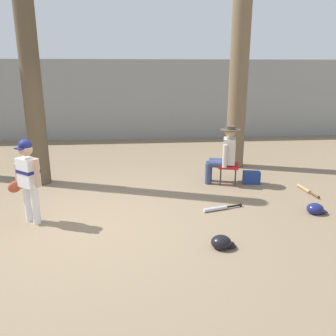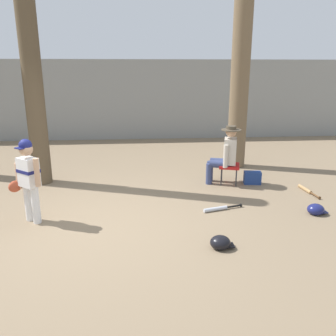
% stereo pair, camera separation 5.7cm
% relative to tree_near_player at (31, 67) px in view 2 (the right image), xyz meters
% --- Properties ---
extents(ground_plane, '(60.00, 60.00, 0.00)m').
position_rel_tree_near_player_xyz_m(ground_plane, '(1.36, -2.27, -2.33)').
color(ground_plane, '#7F6B51').
extents(concrete_back_wall, '(18.00, 0.36, 2.59)m').
position_rel_tree_near_player_xyz_m(concrete_back_wall, '(1.36, 4.71, -1.03)').
color(concrete_back_wall, gray).
rests_on(concrete_back_wall, ground).
extents(tree_near_player, '(0.56, 0.56, 5.23)m').
position_rel_tree_near_player_xyz_m(tree_near_player, '(0.00, 0.00, 0.00)').
color(tree_near_player, brown).
rests_on(tree_near_player, ground).
extents(tree_behind_spectator, '(0.66, 0.66, 4.79)m').
position_rel_tree_near_player_xyz_m(tree_behind_spectator, '(4.36, 0.92, -0.27)').
color(tree_behind_spectator, brown).
rests_on(tree_behind_spectator, ground).
extents(young_ballplayer, '(0.59, 0.41, 1.31)m').
position_rel_tree_near_player_xyz_m(young_ballplayer, '(0.34, -1.95, -1.59)').
color(young_ballplayer, white).
rests_on(young_ballplayer, ground).
extents(folding_stool, '(0.49, 0.49, 0.41)m').
position_rel_tree_near_player_xyz_m(folding_stool, '(3.85, -0.39, -1.97)').
color(folding_stool, red).
rests_on(folding_stool, ground).
extents(seated_spectator, '(0.68, 0.53, 1.20)m').
position_rel_tree_near_player_xyz_m(seated_spectator, '(3.76, -0.37, -1.69)').
color(seated_spectator, navy).
rests_on(seated_spectator, ground).
extents(handbag_beside_stool, '(0.36, 0.23, 0.26)m').
position_rel_tree_near_player_xyz_m(handbag_beside_stool, '(4.33, -0.45, -2.20)').
color(handbag_beside_stool, navy).
rests_on(handbag_beside_stool, ground).
extents(bat_wood_tan, '(0.12, 0.71, 0.07)m').
position_rel_tree_near_player_xyz_m(bat_wood_tan, '(5.23, -1.01, -2.30)').
color(bat_wood_tan, tan).
rests_on(bat_wood_tan, ground).
extents(bat_aluminum_silver, '(0.70, 0.25, 0.07)m').
position_rel_tree_near_player_xyz_m(bat_aluminum_silver, '(3.32, -1.78, -2.30)').
color(bat_aluminum_silver, '#B7BCC6').
rests_on(bat_aluminum_silver, ground).
extents(batting_helmet_navy, '(0.32, 0.25, 0.19)m').
position_rel_tree_near_player_xyz_m(batting_helmet_navy, '(4.87, -2.06, -2.25)').
color(batting_helmet_navy, navy).
rests_on(batting_helmet_navy, ground).
extents(batting_helmet_black, '(0.32, 0.25, 0.19)m').
position_rel_tree_near_player_xyz_m(batting_helmet_black, '(3.06, -3.03, -2.25)').
color(batting_helmet_black, black).
rests_on(batting_helmet_black, ground).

